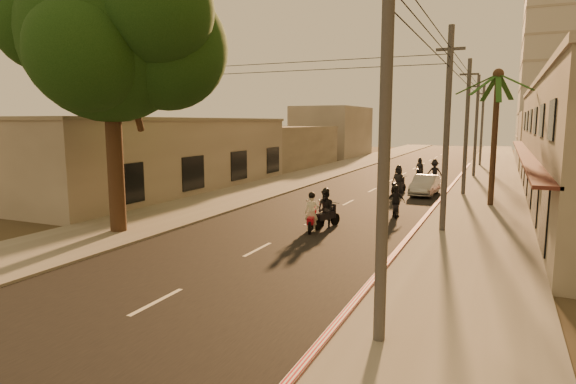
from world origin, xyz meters
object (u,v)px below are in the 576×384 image
scooter_far_a (398,181)px  broadleaf_tree (118,37)px  palm_tree (498,82)px  scooter_red (312,214)px  scooter_mid_b (396,202)px  scooter_mid_a (326,210)px  scooter_far_c (420,167)px  parked_car (425,185)px  scooter_far_b (434,172)px

scooter_far_a → broadleaf_tree: bearing=-101.7°
palm_tree → scooter_red: 14.01m
scooter_mid_b → scooter_mid_a: bearing=-134.1°
scooter_far_c → scooter_mid_b: bearing=-74.6°
scooter_mid_b → parked_car: bearing=74.5°
scooter_far_a → scooter_far_b: bearing=92.3°
scooter_mid_a → scooter_far_b: scooter_far_b is taller
parked_car → scooter_far_b: bearing=94.1°
palm_tree → scooter_red: (-7.24, -10.17, -6.34)m
scooter_red → scooter_far_b: bearing=68.4°
scooter_far_a → scooter_mid_b: bearing=-64.4°
parked_car → broadleaf_tree: bearing=-119.5°
scooter_mid_a → parked_car: scooter_mid_a is taller
scooter_mid_a → scooter_far_b: (2.47, 18.98, 0.03)m
scooter_mid_b → scooter_far_c: size_ratio=1.01×
palm_tree → scooter_far_b: bearing=114.4°
broadleaf_tree → scooter_red: broadleaf_tree is taller
scooter_mid_b → parked_car: size_ratio=0.41×
palm_tree → broadleaf_tree: bearing=-136.5°
scooter_red → scooter_mid_a: size_ratio=0.95×
palm_tree → scooter_mid_a: (-6.89, -9.24, -6.28)m
scooter_mid_b → scooter_far_b: scooter_far_b is taller
scooter_far_a → scooter_far_c: size_ratio=1.19×
scooter_red → scooter_far_c: scooter_red is taller
palm_tree → scooter_far_c: 17.73m
palm_tree → parked_car: bearing=143.5°
scooter_red → parked_car: 13.62m
palm_tree → scooter_far_a: 9.17m
broadleaf_tree → scooter_far_c: 31.19m
scooter_far_c → palm_tree: bearing=-57.2°
scooter_mid_a → scooter_far_a: 12.34m
scooter_red → broadleaf_tree: bearing=-167.0°
scooter_mid_a → scooter_mid_b: bearing=77.2°
broadleaf_tree → scooter_mid_a: bearing=30.9°
palm_tree → scooter_mid_b: 9.35m
palm_tree → scooter_mid_b: palm_tree is taller
broadleaf_tree → palm_tree: (14.61, 13.86, -1.33)m
broadleaf_tree → scooter_far_b: 26.79m
scooter_red → palm_tree: bearing=41.0°
scooter_red → scooter_far_b: (2.82, 19.91, 0.10)m
broadleaf_tree → scooter_far_c: (8.18, 29.09, -7.73)m
scooter_red → scooter_far_a: (1.27, 13.24, 0.10)m
broadleaf_tree → scooter_far_a: size_ratio=6.06×
scooter_mid_a → scooter_far_a: scooter_far_a is taller
parked_car → scooter_mid_b: bearing=-89.9°
scooter_mid_b → scooter_far_a: (-1.49, 8.22, 0.14)m
palm_tree → scooter_far_c: bearing=112.9°
scooter_far_c → broadleaf_tree: bearing=-95.7°
palm_tree → scooter_far_a: (-5.97, 3.06, -6.25)m
scooter_far_b → scooter_mid_a: bearing=-99.4°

